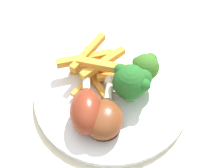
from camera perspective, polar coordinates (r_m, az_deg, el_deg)
dining_table at (r=0.59m, az=5.57°, el=-10.52°), size 0.99×0.68×0.74m
dinner_plate at (r=0.48m, az=0.00°, el=-1.93°), size 0.25×0.25×0.01m
broccoli_floret_front at (r=0.44m, az=3.88°, el=0.49°), size 0.06×0.05×0.07m
broccoli_floret_middle at (r=0.46m, az=6.56°, el=3.23°), size 0.05×0.05×0.06m
carrot_fries_pile at (r=0.48m, az=-3.00°, el=3.49°), size 0.14×0.12×0.04m
chicken_drumstick_near at (r=0.43m, az=-1.53°, el=-6.32°), size 0.07×0.12×0.04m
chicken_drumstick_far at (r=0.43m, az=-4.97°, el=-4.89°), size 0.07×0.12×0.05m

